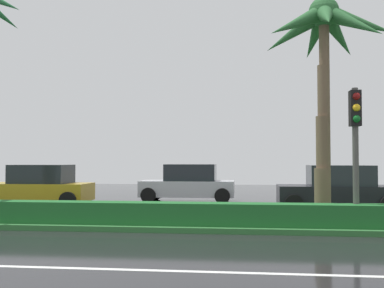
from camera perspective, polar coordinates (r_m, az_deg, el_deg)
ground_plane at (r=15.37m, az=-5.36°, el=-9.34°), size 90.00×42.00×0.10m
near_lane_divider_stripe at (r=8.73m, az=-15.19°, el=-14.60°), size 81.00×0.14×0.01m
median_strip at (r=14.38m, az=-6.19°, el=-9.34°), size 85.50×4.00×0.15m
median_hedge at (r=12.99m, az=-7.56°, el=-8.46°), size 76.50×0.70×0.60m
palm_tree_centre_left at (r=14.64m, az=16.16°, el=12.15°), size 4.01×4.13×6.66m
traffic_signal_median_right at (r=13.06m, az=19.59°, el=1.57°), size 0.28×0.43×3.70m
car_in_traffic_leading at (r=20.11m, az=-18.41°, el=-5.00°), size 4.30×2.02×1.72m
car_in_traffic_second at (r=21.31m, az=-0.44°, el=-4.93°), size 4.30×2.02×1.72m
car_in_traffic_third at (r=18.12m, az=17.56°, el=-5.35°), size 4.30×2.02×1.72m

